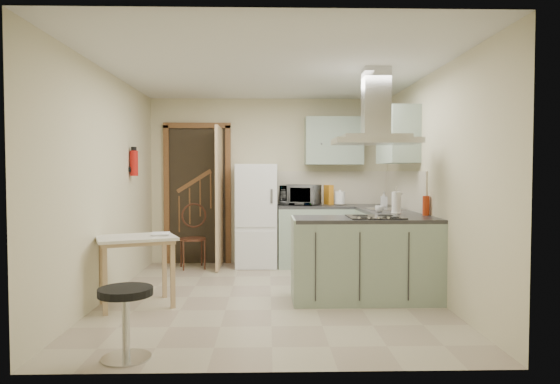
{
  "coord_description": "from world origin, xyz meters",
  "views": [
    {
      "loc": [
        -0.03,
        -5.51,
        1.39
      ],
      "look_at": [
        0.11,
        0.45,
        1.15
      ],
      "focal_mm": 32.0,
      "sensor_mm": 36.0,
      "label": 1
    }
  ],
  "objects_px": {
    "microwave": "(300,195)",
    "peninsula": "(366,259)",
    "extractor_hood": "(376,141)",
    "bentwood_chair": "(193,239)",
    "fridge": "(256,215)",
    "drop_leaf_table": "(137,271)",
    "stool": "(126,323)"
  },
  "relations": [
    {
      "from": "peninsula",
      "to": "drop_leaf_table",
      "type": "height_order",
      "value": "peninsula"
    },
    {
      "from": "microwave",
      "to": "peninsula",
      "type": "bearing_deg",
      "value": -51.33
    },
    {
      "from": "fridge",
      "to": "bentwood_chair",
      "type": "height_order",
      "value": "fridge"
    },
    {
      "from": "bentwood_chair",
      "to": "extractor_hood",
      "type": "bearing_deg",
      "value": -55.49
    },
    {
      "from": "peninsula",
      "to": "stool",
      "type": "distance_m",
      "value": 2.68
    },
    {
      "from": "bentwood_chair",
      "to": "microwave",
      "type": "relative_size",
      "value": 1.57
    },
    {
      "from": "extractor_hood",
      "to": "bentwood_chair",
      "type": "bearing_deg",
      "value": 140.45
    },
    {
      "from": "fridge",
      "to": "stool",
      "type": "bearing_deg",
      "value": -103.79
    },
    {
      "from": "fridge",
      "to": "peninsula",
      "type": "height_order",
      "value": "fridge"
    },
    {
      "from": "extractor_hood",
      "to": "stool",
      "type": "xyz_separation_m",
      "value": [
        -2.21,
        -1.64,
        -1.45
      ]
    },
    {
      "from": "peninsula",
      "to": "microwave",
      "type": "height_order",
      "value": "microwave"
    },
    {
      "from": "drop_leaf_table",
      "to": "fridge",
      "type": "bearing_deg",
      "value": 38.93
    },
    {
      "from": "extractor_hood",
      "to": "microwave",
      "type": "xyz_separation_m",
      "value": [
        -0.67,
        2.03,
        -0.67
      ]
    },
    {
      "from": "fridge",
      "to": "extractor_hood",
      "type": "bearing_deg",
      "value": -56.21
    },
    {
      "from": "extractor_hood",
      "to": "drop_leaf_table",
      "type": "relative_size",
      "value": 1.16
    },
    {
      "from": "extractor_hood",
      "to": "bentwood_chair",
      "type": "distance_m",
      "value": 3.19
    },
    {
      "from": "fridge",
      "to": "bentwood_chair",
      "type": "xyz_separation_m",
      "value": [
        -0.92,
        -0.13,
        -0.33
      ]
    },
    {
      "from": "peninsula",
      "to": "microwave",
      "type": "distance_m",
      "value": 2.19
    },
    {
      "from": "peninsula",
      "to": "microwave",
      "type": "relative_size",
      "value": 2.88
    },
    {
      "from": "fridge",
      "to": "stool",
      "type": "relative_size",
      "value": 2.79
    },
    {
      "from": "drop_leaf_table",
      "to": "microwave",
      "type": "bearing_deg",
      "value": 27.99
    },
    {
      "from": "extractor_hood",
      "to": "bentwood_chair",
      "type": "xyz_separation_m",
      "value": [
        -2.24,
        1.85,
        -1.3
      ]
    },
    {
      "from": "drop_leaf_table",
      "to": "bentwood_chair",
      "type": "xyz_separation_m",
      "value": [
        0.28,
        2.02,
        0.06
      ]
    },
    {
      "from": "extractor_hood",
      "to": "stool",
      "type": "bearing_deg",
      "value": -143.46
    },
    {
      "from": "stool",
      "to": "microwave",
      "type": "relative_size",
      "value": 1.0
    },
    {
      "from": "peninsula",
      "to": "extractor_hood",
      "type": "relative_size",
      "value": 1.72
    },
    {
      "from": "drop_leaf_table",
      "to": "extractor_hood",
      "type": "bearing_deg",
      "value": -18.17
    },
    {
      "from": "extractor_hood",
      "to": "peninsula",
      "type": "bearing_deg",
      "value": 180.0
    },
    {
      "from": "drop_leaf_table",
      "to": "bentwood_chair",
      "type": "height_order",
      "value": "bentwood_chair"
    },
    {
      "from": "peninsula",
      "to": "stool",
      "type": "relative_size",
      "value": 2.88
    },
    {
      "from": "peninsula",
      "to": "drop_leaf_table",
      "type": "xyz_separation_m",
      "value": [
        -2.42,
        -0.17,
        -0.09
      ]
    },
    {
      "from": "extractor_hood",
      "to": "stool",
      "type": "relative_size",
      "value": 1.67
    }
  ]
}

